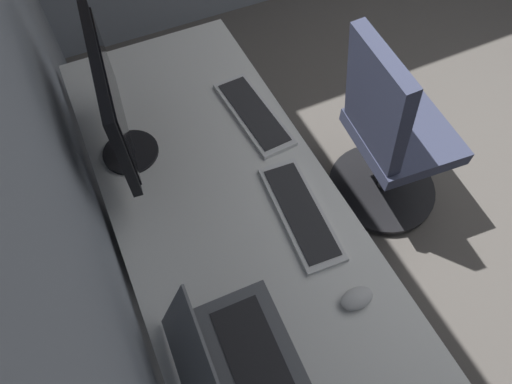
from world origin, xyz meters
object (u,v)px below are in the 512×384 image
object	(u,v)px
laptop_leftmost	(229,356)
keyboard_spare	(301,212)
office_chair	(389,141)
drawer_pedestal	(218,240)
mouse_spare	(357,298)
keyboard_main	(253,113)
monitor_primary	(113,102)

from	to	relation	value
laptop_leftmost	keyboard_spare	world-z (taller)	laptop_leftmost
office_chair	drawer_pedestal	bearing A→B (deg)	95.09
laptop_leftmost	mouse_spare	bearing A→B (deg)	-90.63
drawer_pedestal	mouse_spare	world-z (taller)	mouse_spare
keyboard_main	keyboard_spare	distance (m)	0.47
monitor_primary	keyboard_spare	distance (m)	0.70
drawer_pedestal	mouse_spare	bearing A→B (deg)	-156.21
keyboard_spare	mouse_spare	xyz separation A→B (m)	(-0.33, -0.01, 0.01)
drawer_pedestal	mouse_spare	xyz separation A→B (m)	(-0.55, -0.24, 0.40)
keyboard_spare	office_chair	size ratio (longest dim) A/B	0.44
drawer_pedestal	keyboard_spare	size ratio (longest dim) A/B	1.62
laptop_leftmost	keyboard_main	xyz separation A→B (m)	(0.79, -0.44, -0.04)
drawer_pedestal	office_chair	distance (m)	0.88
mouse_spare	monitor_primary	bearing A→B (deg)	28.23
laptop_leftmost	keyboard_main	bearing A→B (deg)	-29.19
mouse_spare	office_chair	bearing A→B (deg)	-45.25
keyboard_main	mouse_spare	size ratio (longest dim) A/B	4.12
monitor_primary	office_chair	size ratio (longest dim) A/B	0.56
keyboard_main	keyboard_spare	world-z (taller)	same
mouse_spare	keyboard_spare	bearing A→B (deg)	1.34
monitor_primary	keyboard_main	size ratio (longest dim) A/B	1.27
monitor_primary	mouse_spare	world-z (taller)	monitor_primary
laptop_leftmost	mouse_spare	xyz separation A→B (m)	(-0.00, -0.40, -0.03)
laptop_leftmost	keyboard_spare	xyz separation A→B (m)	(0.33, -0.40, -0.04)
laptop_leftmost	office_chair	bearing A→B (deg)	-59.02
laptop_leftmost	drawer_pedestal	bearing A→B (deg)	-16.61
keyboard_main	office_chair	bearing A→B (deg)	-105.93
drawer_pedestal	office_chair	xyz separation A→B (m)	(0.08, -0.87, 0.11)
office_chair	keyboard_spare	bearing A→B (deg)	114.81
laptop_leftmost	keyboard_spare	size ratio (longest dim) A/B	0.82
mouse_spare	drawer_pedestal	bearing A→B (deg)	23.79
laptop_leftmost	keyboard_main	size ratio (longest dim) A/B	0.82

